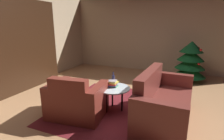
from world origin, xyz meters
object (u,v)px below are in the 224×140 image
(armchair_red, at_px, (77,101))
(decorated_tree, at_px, (190,61))
(couch_red, at_px, (163,104))
(bottle_on_table, at_px, (113,80))
(bookshelf_unit, at_px, (27,46))
(coffee_table, at_px, (113,90))
(book_stack_on_table, at_px, (112,83))

(armchair_red, relative_size, decorated_tree, 0.89)
(armchair_red, height_order, couch_red, couch_red)
(armchair_red, bearing_deg, bottle_on_table, 53.92)
(armchair_red, xyz_separation_m, bottle_on_table, (0.46, 0.64, 0.28))
(bookshelf_unit, distance_m, bottle_on_table, 2.64)
(couch_red, bearing_deg, bookshelf_unit, 173.34)
(bookshelf_unit, distance_m, coffee_table, 2.77)
(couch_red, distance_m, bottle_on_table, 1.06)
(bottle_on_table, xyz_separation_m, decorated_tree, (1.48, 2.47, 0.03))
(bottle_on_table, bearing_deg, book_stack_on_table, -75.45)
(bookshelf_unit, relative_size, decorated_tree, 1.90)
(coffee_table, xyz_separation_m, decorated_tree, (1.41, 2.63, 0.19))
(bookshelf_unit, xyz_separation_m, decorated_tree, (4.05, 2.21, -0.52))
(coffee_table, distance_m, decorated_tree, 2.99)
(couch_red, xyz_separation_m, book_stack_on_table, (-0.99, 0.05, 0.23))
(coffee_table, relative_size, book_stack_on_table, 2.93)
(bookshelf_unit, distance_m, armchair_red, 2.44)
(decorated_tree, bearing_deg, coffee_table, -118.12)
(bookshelf_unit, relative_size, couch_red, 1.32)
(bookshelf_unit, distance_m, book_stack_on_table, 2.69)
(bookshelf_unit, xyz_separation_m, armchair_red, (2.11, -0.90, -0.83))
(bookshelf_unit, height_order, bottle_on_table, bookshelf_unit)
(couch_red, xyz_separation_m, bottle_on_table, (-1.02, 0.16, 0.27))
(armchair_red, distance_m, bottle_on_table, 0.84)
(bookshelf_unit, height_order, armchair_red, bookshelf_unit)
(bookshelf_unit, relative_size, coffee_table, 3.57)
(coffee_table, xyz_separation_m, bottle_on_table, (-0.07, 0.16, 0.16))
(bookshelf_unit, relative_size, armchair_red, 2.15)
(bookshelf_unit, height_order, book_stack_on_table, bookshelf_unit)
(couch_red, bearing_deg, decorated_tree, 80.05)
(coffee_table, height_order, decorated_tree, decorated_tree)
(couch_red, bearing_deg, coffee_table, -179.80)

